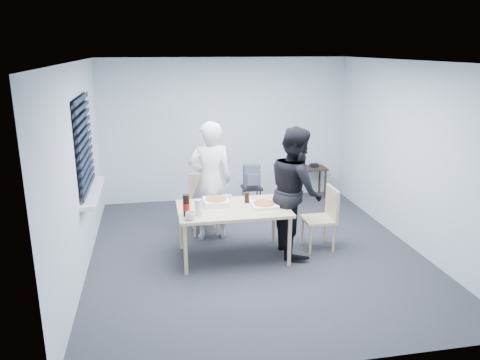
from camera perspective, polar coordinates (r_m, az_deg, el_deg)
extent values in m
plane|color=#2B2C31|center=(6.66, 1.82, -8.71)|extent=(5.00, 5.00, 0.00)
plane|color=white|center=(6.05, 2.04, 14.26)|extent=(5.00, 5.00, 0.00)
plane|color=silver|center=(8.63, -1.74, 6.09)|extent=(4.50, 0.00, 4.50)
plane|color=silver|center=(3.94, 9.95, -6.32)|extent=(4.50, 0.00, 4.50)
plane|color=silver|center=(6.15, -18.99, 1.17)|extent=(0.00, 5.00, 5.00)
plane|color=silver|center=(7.06, 20.05, 2.90)|extent=(0.00, 5.00, 5.00)
plane|color=black|center=(6.48, -18.60, 4.20)|extent=(0.00, 1.30, 1.30)
cube|color=black|center=(6.48, -18.34, 4.21)|extent=(0.04, 1.30, 1.25)
cube|color=silver|center=(6.63, -17.45, -1.39)|extent=(0.18, 1.42, 0.05)
cube|color=beige|center=(6.25, -0.86, -3.53)|extent=(1.47, 0.93, 0.04)
cylinder|color=beige|center=(5.93, -6.65, -8.46)|extent=(0.05, 0.05, 0.68)
cylinder|color=beige|center=(6.68, -7.19, -5.62)|extent=(0.05, 0.05, 0.68)
cylinder|color=beige|center=(6.16, 6.06, -7.49)|extent=(0.05, 0.05, 0.68)
cylinder|color=beige|center=(6.88, 4.13, -4.87)|extent=(0.05, 0.05, 0.68)
cube|color=beige|center=(7.20, -4.38, -3.13)|extent=(0.42, 0.42, 0.04)
cube|color=beige|center=(7.31, -4.59, -0.87)|extent=(0.42, 0.04, 0.44)
cylinder|color=beige|center=(7.10, -5.55, -5.36)|extent=(0.03, 0.03, 0.41)
cylinder|color=beige|center=(7.42, -5.80, -4.42)|extent=(0.03, 0.03, 0.41)
cylinder|color=beige|center=(7.14, -2.82, -5.19)|extent=(0.03, 0.03, 0.41)
cylinder|color=beige|center=(7.45, -3.19, -4.27)|extent=(0.03, 0.03, 0.41)
cube|color=beige|center=(6.70, 9.55, -4.79)|extent=(0.42, 0.42, 0.04)
cube|color=beige|center=(6.69, 11.18, -2.73)|extent=(0.04, 0.42, 0.44)
cylinder|color=beige|center=(6.58, 8.57, -7.25)|extent=(0.03, 0.03, 0.41)
cylinder|color=beige|center=(6.88, 7.64, -6.16)|extent=(0.03, 0.03, 0.41)
cylinder|color=beige|center=(6.70, 11.34, -6.97)|extent=(0.03, 0.03, 0.41)
cylinder|color=beige|center=(6.99, 10.31, -5.92)|extent=(0.03, 0.03, 0.41)
imported|color=silver|center=(6.84, -3.62, -0.13)|extent=(0.65, 0.42, 1.77)
imported|color=black|center=(6.42, 6.78, -1.32)|extent=(0.47, 0.86, 1.77)
cube|color=#301F18|center=(8.92, 7.74, 1.38)|extent=(0.86, 0.38, 0.04)
cylinder|color=#301F18|center=(8.75, 5.55, -0.80)|extent=(0.04, 0.04, 0.54)
cylinder|color=#301F18|center=(9.03, 5.02, -0.25)|extent=(0.04, 0.04, 0.54)
cylinder|color=#301F18|center=(8.99, 10.34, -0.52)|extent=(0.04, 0.04, 0.54)
cylinder|color=#301F18|center=(9.26, 9.68, 0.00)|extent=(0.04, 0.04, 0.54)
cube|color=black|center=(8.03, 1.42, -0.93)|extent=(0.33, 0.33, 0.04)
cylinder|color=black|center=(7.96, 0.71, -2.84)|extent=(0.04, 0.04, 0.43)
cylinder|color=black|center=(8.20, 0.36, -2.28)|extent=(0.04, 0.04, 0.43)
cylinder|color=black|center=(8.01, 2.49, -2.73)|extent=(0.04, 0.04, 0.43)
cylinder|color=black|center=(8.25, 2.09, -2.17)|extent=(0.04, 0.04, 0.43)
cube|color=slate|center=(7.97, 1.43, 0.53)|extent=(0.28, 0.15, 0.39)
cube|color=slate|center=(7.89, 1.59, 0.01)|extent=(0.20, 0.06, 0.18)
cube|color=white|center=(6.37, -2.92, -2.81)|extent=(0.34, 0.34, 0.04)
cube|color=white|center=(6.35, -2.92, -2.50)|extent=(0.34, 0.34, 0.04)
cylinder|color=#CC7F38|center=(6.35, -2.93, -2.30)|extent=(0.29, 0.29, 0.01)
cube|color=white|center=(6.30, 2.95, -3.03)|extent=(0.34, 0.34, 0.04)
cylinder|color=#CC7F38|center=(6.29, 2.95, -2.82)|extent=(0.29, 0.29, 0.01)
imported|color=silver|center=(5.82, -6.09, -4.38)|extent=(0.17, 0.17, 0.10)
imported|color=silver|center=(6.47, -1.45, -2.23)|extent=(0.10, 0.10, 0.09)
cylinder|color=black|center=(6.41, 0.83, -2.14)|extent=(0.07, 0.07, 0.15)
cylinder|color=black|center=(5.92, -6.57, -3.10)|extent=(0.08, 0.08, 0.28)
cylinder|color=red|center=(5.93, -6.56, -3.27)|extent=(0.09, 0.09, 0.09)
cylinder|color=silver|center=(5.95, -5.10, -3.35)|extent=(0.11, 0.11, 0.21)
torus|color=red|center=(5.98, 2.64, -4.24)|extent=(0.06, 0.06, 0.00)
cube|color=white|center=(8.85, 6.87, 1.44)|extent=(0.35, 0.40, 0.01)
cube|color=black|center=(9.00, 9.04, 1.79)|extent=(0.16, 0.12, 0.06)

